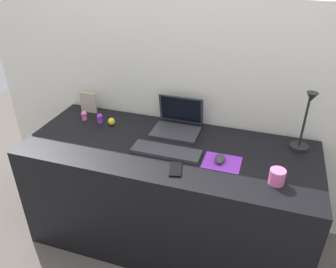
% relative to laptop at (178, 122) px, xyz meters
% --- Properties ---
extents(ground_plane, '(6.00, 6.00, 0.00)m').
position_rel_laptop_xyz_m(ground_plane, '(0.01, -0.23, -0.79)').
color(ground_plane, '#59514C').
extents(back_wall, '(2.98, 0.05, 1.55)m').
position_rel_laptop_xyz_m(back_wall, '(0.01, 0.16, -0.02)').
color(back_wall, silver).
rests_on(back_wall, ground_plane).
extents(desk, '(1.78, 0.71, 0.74)m').
position_rel_laptop_xyz_m(desk, '(0.01, -0.23, -0.42)').
color(desk, black).
rests_on(desk, ground_plane).
extents(laptop, '(0.30, 0.25, 0.21)m').
position_rel_laptop_xyz_m(laptop, '(0.00, 0.00, 0.00)').
color(laptop, '#333338').
rests_on(laptop, desk).
extents(keyboard, '(0.41, 0.13, 0.02)m').
position_rel_laptop_xyz_m(keyboard, '(0.02, -0.30, -0.04)').
color(keyboard, '#333338').
rests_on(keyboard, desk).
extents(mousepad, '(0.21, 0.17, 0.00)m').
position_rel_laptop_xyz_m(mousepad, '(0.35, -0.30, -0.05)').
color(mousepad, purple).
rests_on(mousepad, desk).
extents(mouse, '(0.06, 0.10, 0.03)m').
position_rel_laptop_xyz_m(mouse, '(0.34, -0.29, -0.03)').
color(mouse, '#333338').
rests_on(mouse, mousepad).
extents(cell_phone, '(0.09, 0.14, 0.01)m').
position_rel_laptop_xyz_m(cell_phone, '(0.12, -0.45, -0.05)').
color(cell_phone, black).
rests_on(cell_phone, desk).
extents(desk_lamp, '(0.11, 0.15, 0.38)m').
position_rel_laptop_xyz_m(desk_lamp, '(0.76, -0.02, 0.13)').
color(desk_lamp, black).
rests_on(desk_lamp, desk).
extents(picture_frame, '(0.12, 0.02, 0.15)m').
position_rel_laptop_xyz_m(picture_frame, '(-0.69, 0.04, 0.02)').
color(picture_frame, '#B2A58C').
rests_on(picture_frame, desk).
extents(coffee_mug, '(0.08, 0.08, 0.08)m').
position_rel_laptop_xyz_m(coffee_mug, '(0.64, -0.39, -0.01)').
color(coffee_mug, pink).
rests_on(coffee_mug, desk).
extents(toy_figurine_yellow, '(0.05, 0.05, 0.05)m').
position_rel_laptop_xyz_m(toy_figurine_yellow, '(-0.44, -0.09, -0.03)').
color(toy_figurine_yellow, yellow).
rests_on(toy_figurine_yellow, desk).
extents(toy_figurine_purple, '(0.04, 0.04, 0.07)m').
position_rel_laptop_xyz_m(toy_figurine_purple, '(-0.53, -0.08, -0.02)').
color(toy_figurine_purple, purple).
rests_on(toy_figurine_purple, desk).
extents(toy_figurine_pink, '(0.04, 0.04, 0.07)m').
position_rel_laptop_xyz_m(toy_figurine_pink, '(-0.66, -0.07, -0.02)').
color(toy_figurine_pink, pink).
rests_on(toy_figurine_pink, desk).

